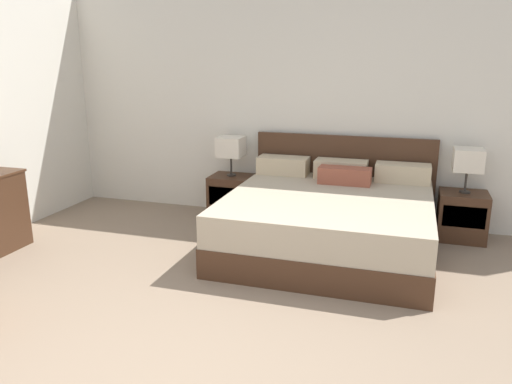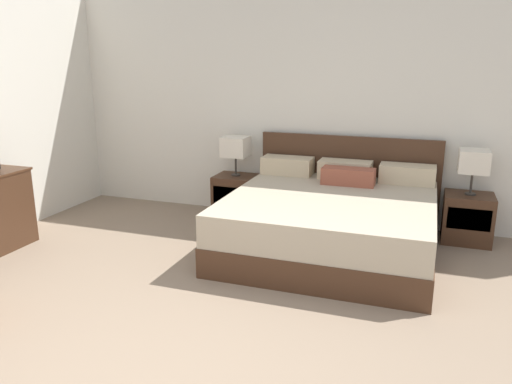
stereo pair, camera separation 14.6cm
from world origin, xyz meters
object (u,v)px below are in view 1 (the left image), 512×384
at_px(nightstand_left, 232,196).
at_px(table_lamp_left, 231,147).
at_px(nightstand_right, 462,216).
at_px(table_lamp_right, 468,160).
at_px(bed, 329,219).

distance_m(nightstand_left, table_lamp_left, 0.61).
xyz_separation_m(nightstand_left, table_lamp_left, (0.00, 0.00, 0.61)).
xyz_separation_m(nightstand_right, table_lamp_right, (0.00, 0.00, 0.61)).
bearing_deg(nightstand_left, nightstand_right, 0.00).
height_order(bed, table_lamp_right, bed).
relative_size(nightstand_left, table_lamp_right, 1.09).
relative_size(nightstand_left, table_lamp_left, 1.09).
relative_size(bed, nightstand_left, 3.99).
bearing_deg(table_lamp_right, nightstand_left, -179.97).
distance_m(nightstand_right, table_lamp_right, 0.61).
bearing_deg(table_lamp_left, table_lamp_right, 0.00).
xyz_separation_m(nightstand_right, table_lamp_left, (-2.63, 0.00, 0.61)).
xyz_separation_m(bed, nightstand_right, (1.32, 0.73, -0.06)).
distance_m(nightstand_left, nightstand_right, 2.63).
bearing_deg(nightstand_left, table_lamp_left, 90.00).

